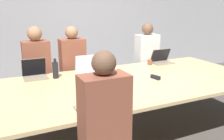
{
  "coord_description": "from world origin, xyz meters",
  "views": [
    {
      "loc": [
        -1.58,
        -2.75,
        1.74
      ],
      "look_at": [
        -0.23,
        0.1,
        0.89
      ],
      "focal_mm": 40.0,
      "sensor_mm": 36.0,
      "label": 1
    }
  ],
  "objects_px": {
    "laptop_far_left": "(35,72)",
    "cup_far_right": "(150,62)",
    "stapler": "(155,77)",
    "laptop_near_left": "(93,104)",
    "cup_near_left": "(114,98)",
    "bottle_far_left": "(55,70)",
    "laptop_far_midleft": "(87,68)",
    "person_far_left": "(38,73)",
    "person_near_left": "(104,134)",
    "person_far_midleft": "(73,70)",
    "laptop_far_right": "(161,59)",
    "person_far_right": "(146,63)"
  },
  "relations": [
    {
      "from": "laptop_far_left",
      "to": "cup_far_right",
      "type": "bearing_deg",
      "value": -1.53
    },
    {
      "from": "cup_far_right",
      "to": "stapler",
      "type": "distance_m",
      "value": 0.81
    },
    {
      "from": "laptop_near_left",
      "to": "cup_near_left",
      "type": "height_order",
      "value": "laptop_near_left"
    },
    {
      "from": "bottle_far_left",
      "to": "laptop_far_midleft",
      "type": "bearing_deg",
      "value": 4.91
    },
    {
      "from": "person_far_left",
      "to": "laptop_near_left",
      "type": "height_order",
      "value": "person_far_left"
    },
    {
      "from": "laptop_near_left",
      "to": "cup_near_left",
      "type": "bearing_deg",
      "value": -160.23
    },
    {
      "from": "cup_far_right",
      "to": "person_near_left",
      "type": "bearing_deg",
      "value": -133.22
    },
    {
      "from": "person_far_midleft",
      "to": "stapler",
      "type": "height_order",
      "value": "person_far_midleft"
    },
    {
      "from": "laptop_far_right",
      "to": "cup_near_left",
      "type": "bearing_deg",
      "value": -140.51
    },
    {
      "from": "person_far_left",
      "to": "cup_far_right",
      "type": "height_order",
      "value": "person_far_left"
    },
    {
      "from": "laptop_far_right",
      "to": "cup_near_left",
      "type": "distance_m",
      "value": 1.96
    },
    {
      "from": "person_far_left",
      "to": "person_far_right",
      "type": "height_order",
      "value": "person_far_left"
    },
    {
      "from": "bottle_far_left",
      "to": "laptop_far_midleft",
      "type": "height_order",
      "value": "bottle_far_left"
    },
    {
      "from": "bottle_far_left",
      "to": "laptop_near_left",
      "type": "distance_m",
      "value": 1.24
    },
    {
      "from": "laptop_far_left",
      "to": "laptop_near_left",
      "type": "relative_size",
      "value": 1.01
    },
    {
      "from": "laptop_far_left",
      "to": "laptop_far_right",
      "type": "distance_m",
      "value": 2.1
    },
    {
      "from": "laptop_far_right",
      "to": "cup_near_left",
      "type": "xyz_separation_m",
      "value": [
        -1.51,
        -1.25,
        -0.02
      ]
    },
    {
      "from": "person_far_left",
      "to": "stapler",
      "type": "relative_size",
      "value": 9.07
    },
    {
      "from": "laptop_far_right",
      "to": "cup_near_left",
      "type": "relative_size",
      "value": 3.41
    },
    {
      "from": "person_far_right",
      "to": "person_near_left",
      "type": "height_order",
      "value": "person_far_right"
    },
    {
      "from": "bottle_far_left",
      "to": "laptop_far_right",
      "type": "relative_size",
      "value": 0.77
    },
    {
      "from": "bottle_far_left",
      "to": "cup_near_left",
      "type": "xyz_separation_m",
      "value": [
        0.33,
        -1.14,
        -0.07
      ]
    },
    {
      "from": "laptop_far_left",
      "to": "cup_near_left",
      "type": "height_order",
      "value": "laptop_far_left"
    },
    {
      "from": "person_far_left",
      "to": "cup_far_right",
      "type": "xyz_separation_m",
      "value": [
        1.76,
        -0.46,
        0.1
      ]
    },
    {
      "from": "bottle_far_left",
      "to": "laptop_far_right",
      "type": "xyz_separation_m",
      "value": [
        1.85,
        0.1,
        -0.05
      ]
    },
    {
      "from": "laptop_far_left",
      "to": "laptop_far_midleft",
      "type": "height_order",
      "value": "same"
    },
    {
      "from": "bottle_far_left",
      "to": "person_near_left",
      "type": "distance_m",
      "value": 1.58
    },
    {
      "from": "person_far_left",
      "to": "laptop_far_right",
      "type": "relative_size",
      "value": 3.99
    },
    {
      "from": "laptop_far_left",
      "to": "person_far_midleft",
      "type": "bearing_deg",
      "value": 30.87
    },
    {
      "from": "laptop_near_left",
      "to": "cup_near_left",
      "type": "distance_m",
      "value": 0.28
    },
    {
      "from": "person_near_left",
      "to": "laptop_far_midleft",
      "type": "xyz_separation_m",
      "value": [
        0.42,
        1.61,
        0.15
      ]
    },
    {
      "from": "person_far_left",
      "to": "bottle_far_left",
      "type": "xyz_separation_m",
      "value": [
        0.16,
        -0.54,
        0.17
      ]
    },
    {
      "from": "laptop_far_midleft",
      "to": "stapler",
      "type": "height_order",
      "value": "laptop_far_midleft"
    },
    {
      "from": "person_near_left",
      "to": "laptop_far_left",
      "type": "bearing_deg",
      "value": -80.02
    },
    {
      "from": "person_far_left",
      "to": "cup_far_right",
      "type": "bearing_deg",
      "value": -14.62
    },
    {
      "from": "person_far_right",
      "to": "person_far_midleft",
      "type": "relative_size",
      "value": 1.0
    },
    {
      "from": "laptop_far_right",
      "to": "stapler",
      "type": "xyz_separation_m",
      "value": [
        -0.63,
        -0.73,
        -0.05
      ]
    },
    {
      "from": "laptop_far_midleft",
      "to": "person_far_midleft",
      "type": "distance_m",
      "value": 0.51
    },
    {
      "from": "bottle_far_left",
      "to": "person_far_midleft",
      "type": "height_order",
      "value": "person_far_midleft"
    },
    {
      "from": "person_far_left",
      "to": "laptop_far_midleft",
      "type": "bearing_deg",
      "value": -38.7
    },
    {
      "from": "person_far_right",
      "to": "laptop_far_right",
      "type": "bearing_deg",
      "value": -80.99
    },
    {
      "from": "laptop_near_left",
      "to": "person_near_left",
      "type": "relative_size",
      "value": 0.23
    },
    {
      "from": "cup_far_right",
      "to": "laptop_far_left",
      "type": "bearing_deg",
      "value": 178.47
    },
    {
      "from": "bottle_far_left",
      "to": "person_far_midleft",
      "type": "bearing_deg",
      "value": 52.73
    },
    {
      "from": "cup_far_right",
      "to": "cup_near_left",
      "type": "bearing_deg",
      "value": -135.84
    },
    {
      "from": "laptop_near_left",
      "to": "stapler",
      "type": "height_order",
      "value": "laptop_near_left"
    },
    {
      "from": "person_far_left",
      "to": "cup_near_left",
      "type": "height_order",
      "value": "person_far_left"
    },
    {
      "from": "person_far_right",
      "to": "laptop_far_left",
      "type": "bearing_deg",
      "value": -170.49
    },
    {
      "from": "person_far_midleft",
      "to": "stapler",
      "type": "relative_size",
      "value": 8.96
    },
    {
      "from": "cup_near_left",
      "to": "laptop_far_midleft",
      "type": "distance_m",
      "value": 1.19
    }
  ]
}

